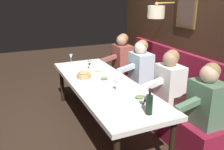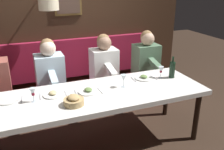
% 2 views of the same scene
% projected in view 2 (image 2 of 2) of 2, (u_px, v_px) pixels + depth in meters
% --- Properties ---
extents(ground_plane, '(12.00, 12.00, 0.00)m').
position_uv_depth(ground_plane, '(98.00, 144.00, 3.24)').
color(ground_plane, '#332319').
extents(dining_table, '(0.90, 2.66, 0.74)m').
position_uv_depth(dining_table, '(97.00, 97.00, 2.99)').
color(dining_table, silver).
rests_on(dining_table, ground_plane).
extents(banquette_bench, '(0.52, 2.86, 0.45)m').
position_uv_depth(banquette_bench, '(80.00, 100.00, 3.93)').
color(banquette_bench, maroon).
rests_on(banquette_bench, ground_plane).
extents(back_wall_panel, '(0.59, 4.06, 2.90)m').
position_uv_depth(back_wall_panel, '(67.00, 22.00, 4.01)').
color(back_wall_panel, '#382316').
rests_on(back_wall_panel, ground_plane).
extents(diner_nearest, '(0.60, 0.40, 0.79)m').
position_uv_depth(diner_nearest, '(146.00, 56.00, 4.10)').
color(diner_nearest, '#567A5B').
rests_on(diner_nearest, banquette_bench).
extents(diner_near, '(0.60, 0.40, 0.79)m').
position_uv_depth(diner_near, '(104.00, 62.00, 3.85)').
color(diner_near, white).
rests_on(diner_near, banquette_bench).
extents(diner_middle, '(0.60, 0.40, 0.79)m').
position_uv_depth(diner_middle, '(50.00, 68.00, 3.56)').
color(diner_middle, silver).
rests_on(diner_middle, banquette_bench).
extents(place_setting_0, '(0.24, 0.31, 0.05)m').
position_uv_depth(place_setting_0, '(144.00, 78.00, 3.38)').
color(place_setting_0, silver).
rests_on(place_setting_0, dining_table).
extents(place_setting_1, '(0.24, 0.31, 0.05)m').
position_uv_depth(place_setting_1, '(88.00, 91.00, 2.98)').
color(place_setting_1, silver).
rests_on(place_setting_1, dining_table).
extents(place_setting_2, '(0.24, 0.32, 0.01)m').
position_uv_depth(place_setting_2, '(8.00, 100.00, 2.77)').
color(place_setting_2, silver).
rests_on(place_setting_2, dining_table).
extents(place_setting_3, '(0.24, 0.31, 0.05)m').
position_uv_depth(place_setting_3, '(53.00, 94.00, 2.90)').
color(place_setting_3, white).
rests_on(place_setting_3, dining_table).
extents(wine_glass_1, '(0.07, 0.07, 0.16)m').
position_uv_depth(wine_glass_1, '(33.00, 92.00, 2.71)').
color(wine_glass_1, silver).
rests_on(wine_glass_1, dining_table).
extents(wine_glass_2, '(0.07, 0.07, 0.16)m').
position_uv_depth(wine_glass_2, '(124.00, 78.00, 3.09)').
color(wine_glass_2, silver).
rests_on(wine_glass_2, dining_table).
extents(wine_glass_3, '(0.07, 0.07, 0.16)m').
position_uv_depth(wine_glass_3, '(161.00, 70.00, 3.37)').
color(wine_glass_3, silver).
rests_on(wine_glass_3, dining_table).
extents(wine_bottle, '(0.08, 0.08, 0.30)m').
position_uv_depth(wine_bottle, '(172.00, 70.00, 3.39)').
color(wine_bottle, black).
rests_on(wine_bottle, dining_table).
extents(bread_bowl, '(0.22, 0.22, 0.12)m').
position_uv_depth(bread_bowl, '(74.00, 101.00, 2.67)').
color(bread_bowl, tan).
rests_on(bread_bowl, dining_table).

